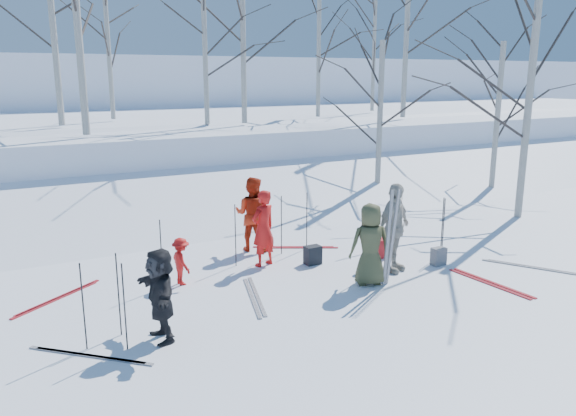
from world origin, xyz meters
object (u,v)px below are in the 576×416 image
skier_red_seated (181,261)px  dog (371,262)px  skier_red_north (263,228)px  skier_cream_east (394,228)px  backpack_red (381,248)px  backpack_grey (439,256)px  skier_olive_center (370,244)px  skier_redor_behind (252,214)px  backpack_dark (313,255)px  skier_grey_west (160,295)px

skier_red_seated → dog: bearing=-115.7°
skier_red_north → skier_cream_east: size_ratio=0.88×
backpack_red → backpack_grey: (0.74, -1.00, -0.02)m
skier_olive_center → skier_red_seated: (-3.19, 1.73, -0.34)m
skier_red_seated → skier_cream_east: (4.05, -1.36, 0.46)m
skier_redor_behind → backpack_red: bearing=-175.5°
skier_red_north → skier_redor_behind: (0.25, 1.08, 0.04)m
backpack_red → backpack_dark: bearing=167.8°
skier_redor_behind → skier_grey_west: size_ratio=1.18×
skier_grey_west → backpack_red: skier_grey_west is taller
backpack_red → dog: bearing=-138.3°
skier_olive_center → backpack_grey: size_ratio=4.21×
skier_red_seated → backpack_red: bearing=-102.5°
skier_olive_center → dog: skier_olive_center is taller
skier_red_north → dog: skier_red_north is taller
skier_olive_center → skier_redor_behind: (-1.05, 3.05, 0.06)m
dog → backpack_red: dog is taller
skier_red_north → skier_grey_west: size_ratio=1.12×
skier_cream_east → skier_redor_behind: bearing=104.7°
skier_red_north → backpack_grey: 3.78m
skier_red_north → skier_cream_east: skier_cream_east is taller
skier_olive_center → skier_red_seated: size_ratio=1.72×
skier_cream_east → skier_grey_west: 5.11m
backpack_red → backpack_grey: backpack_red is taller
skier_olive_center → skier_grey_west: skier_olive_center is taller
skier_grey_west → backpack_grey: bearing=96.9°
skier_olive_center → skier_grey_west: (-4.19, -0.37, -0.07)m
skier_olive_center → dog: bearing=-111.5°
skier_red_north → skier_olive_center: bearing=106.9°
skier_cream_east → dog: skier_cream_east is taller
dog → skier_grey_west: bearing=1.5°
skier_olive_center → skier_red_seated: bearing=-9.0°
skier_redor_behind → backpack_dark: (0.70, -1.52, -0.66)m
dog → backpack_dark: dog is taller
skier_red_north → skier_red_seated: bearing=-9.2°
skier_olive_center → backpack_grey: bearing=-155.1°
backpack_grey → backpack_dark: bearing=149.9°
skier_red_seated → backpack_grey: 5.39m
skier_red_north → skier_cream_east: 2.70m
skier_redor_behind → backpack_grey: 4.21m
skier_red_seated → skier_redor_behind: bearing=-63.9°
skier_olive_center → backpack_dark: bearing=-57.6°
skier_cream_east → backpack_red: bearing=45.5°
skier_red_seated → skier_cream_east: 4.30m
skier_grey_west → dog: skier_grey_west is taller
skier_redor_behind → skier_red_seated: size_ratio=1.85×
skier_red_seated → skier_grey_west: bearing=148.9°
skier_red_north → dog: size_ratio=2.71×
skier_red_north → dog: bearing=120.7°
skier_grey_west → skier_olive_center: bearing=96.8°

